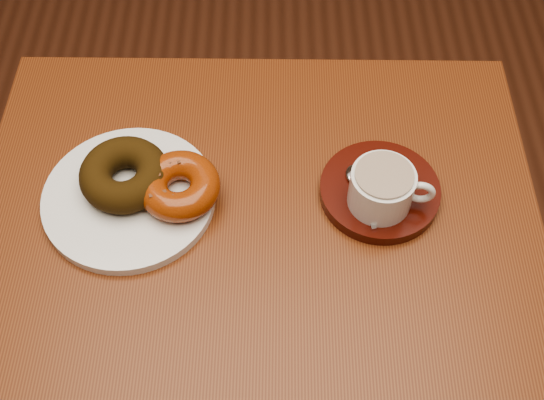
{
  "coord_description": "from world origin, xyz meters",
  "views": [
    {
      "loc": [
        0.07,
        -0.63,
        1.41
      ],
      "look_at": [
        0.07,
        -0.15,
        0.7
      ],
      "focal_mm": 45.0,
      "sensor_mm": 36.0,
      "label": 1
    }
  ],
  "objects_px": {
    "saucer": "(380,191)",
    "cafe_table": "(258,251)",
    "donut_plate": "(129,197)",
    "coffee_cup": "(383,188)"
  },
  "relations": [
    {
      "from": "saucer",
      "to": "cafe_table",
      "type": "bearing_deg",
      "value": -172.28
    },
    {
      "from": "donut_plate",
      "to": "saucer",
      "type": "height_order",
      "value": "saucer"
    },
    {
      "from": "cafe_table",
      "to": "coffee_cup",
      "type": "xyz_separation_m",
      "value": [
        0.16,
        0.0,
        0.15
      ]
    },
    {
      "from": "cafe_table",
      "to": "saucer",
      "type": "relative_size",
      "value": 4.75
    },
    {
      "from": "cafe_table",
      "to": "saucer",
      "type": "distance_m",
      "value": 0.2
    },
    {
      "from": "coffee_cup",
      "to": "cafe_table",
      "type": "bearing_deg",
      "value": -170.48
    },
    {
      "from": "donut_plate",
      "to": "coffee_cup",
      "type": "distance_m",
      "value": 0.32
    },
    {
      "from": "donut_plate",
      "to": "coffee_cup",
      "type": "bearing_deg",
      "value": -2.49
    },
    {
      "from": "cafe_table",
      "to": "coffee_cup",
      "type": "distance_m",
      "value": 0.22
    },
    {
      "from": "saucer",
      "to": "coffee_cup",
      "type": "relative_size",
      "value": 1.46
    }
  ]
}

